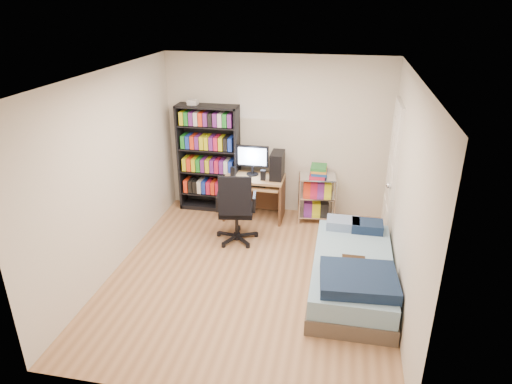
% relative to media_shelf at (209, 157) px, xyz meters
% --- Properties ---
extents(room, '(3.58, 4.08, 2.58)m').
position_rel_media_shelf_xyz_m(room, '(1.07, -1.84, 0.36)').
color(room, '#A97C54').
rests_on(room, ground).
extents(media_shelf, '(0.97, 0.32, 1.80)m').
position_rel_media_shelf_xyz_m(media_shelf, '(0.00, 0.00, 0.00)').
color(media_shelf, black).
rests_on(media_shelf, room).
extents(computer_desk, '(0.92, 0.53, 1.16)m').
position_rel_media_shelf_xyz_m(computer_desk, '(0.88, -0.17, -0.26)').
color(computer_desk, tan).
rests_on(computer_desk, room).
extents(office_chair, '(0.71, 0.71, 1.05)m').
position_rel_media_shelf_xyz_m(office_chair, '(0.69, -1.01, -0.55)').
color(office_chair, black).
rests_on(office_chair, room).
extents(wire_cart, '(0.60, 0.46, 0.91)m').
position_rel_media_shelf_xyz_m(wire_cart, '(1.76, -0.11, -0.29)').
color(wire_cart, silver).
rests_on(wire_cart, room).
extents(bed, '(0.96, 1.91, 0.54)m').
position_rel_media_shelf_xyz_m(bed, '(2.32, -1.90, -0.65)').
color(bed, brown).
rests_on(bed, room).
extents(door, '(0.12, 0.80, 2.00)m').
position_rel_media_shelf_xyz_m(door, '(2.79, -0.49, 0.11)').
color(door, white).
rests_on(door, room).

